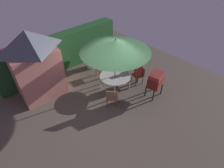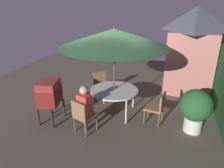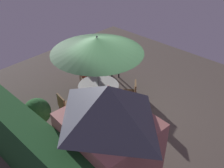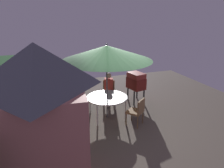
{
  "view_description": "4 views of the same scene",
  "coord_description": "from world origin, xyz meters",
  "px_view_note": "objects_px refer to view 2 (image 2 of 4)",
  "views": [
    {
      "loc": [
        -3.82,
        -4.33,
        5.58
      ],
      "look_at": [
        0.16,
        -0.15,
        0.84
      ],
      "focal_mm": 28.55,
      "sensor_mm": 36.0,
      "label": 1
    },
    {
      "loc": [
        6.0,
        1.81,
        3.17
      ],
      "look_at": [
        0.74,
        0.2,
        0.92
      ],
      "focal_mm": 33.06,
      "sensor_mm": 36.0,
      "label": 2
    },
    {
      "loc": [
        -4.55,
        5.16,
        5.59
      ],
      "look_at": [
        0.36,
        0.0,
        0.84
      ],
      "focal_mm": 40.96,
      "sensor_mm": 36.0,
      "label": 3
    },
    {
      "loc": [
        -5.81,
        2.39,
        3.48
      ],
      "look_at": [
        0.42,
        0.2,
        1.3
      ],
      "focal_mm": 35.08,
      "sensor_mm": 36.0,
      "label": 4
    }
  ],
  "objects_px": {
    "chair_near_shed": "(83,114)",
    "potted_plant_by_shed": "(195,108)",
    "garden_shed": "(192,49)",
    "patio_umbrella": "(114,38)",
    "bbq_grill": "(49,93)",
    "chair_toward_hedge": "(101,83)",
    "person_in_red": "(85,104)",
    "patio_table": "(114,91)",
    "chair_far_side": "(157,106)"
  },
  "relations": [
    {
      "from": "person_in_red",
      "to": "bbq_grill",
      "type": "bearing_deg",
      "value": -98.82
    },
    {
      "from": "patio_table",
      "to": "chair_toward_hedge",
      "type": "xyz_separation_m",
      "value": [
        -0.87,
        -0.72,
        -0.18
      ]
    },
    {
      "from": "garden_shed",
      "to": "potted_plant_by_shed",
      "type": "bearing_deg",
      "value": 1.01
    },
    {
      "from": "patio_table",
      "to": "chair_near_shed",
      "type": "height_order",
      "value": "chair_near_shed"
    },
    {
      "from": "patio_table",
      "to": "patio_umbrella",
      "type": "xyz_separation_m",
      "value": [
        -0.0,
        0.0,
        1.55
      ]
    },
    {
      "from": "bbq_grill",
      "to": "garden_shed",
      "type": "bearing_deg",
      "value": 133.76
    },
    {
      "from": "chair_toward_hedge",
      "to": "person_in_red",
      "type": "bearing_deg",
      "value": 8.32
    },
    {
      "from": "garden_shed",
      "to": "patio_umbrella",
      "type": "distance_m",
      "value": 3.44
    },
    {
      "from": "patio_umbrella",
      "to": "chair_far_side",
      "type": "relative_size",
      "value": 3.26
    },
    {
      "from": "garden_shed",
      "to": "patio_table",
      "type": "relative_size",
      "value": 2.16
    },
    {
      "from": "garden_shed",
      "to": "patio_table",
      "type": "bearing_deg",
      "value": -39.9
    },
    {
      "from": "person_in_red",
      "to": "chair_near_shed",
      "type": "bearing_deg",
      "value": -21.04
    },
    {
      "from": "patio_table",
      "to": "chair_toward_hedge",
      "type": "distance_m",
      "value": 1.14
    },
    {
      "from": "bbq_grill",
      "to": "chair_near_shed",
      "type": "distance_m",
      "value": 1.15
    },
    {
      "from": "bbq_grill",
      "to": "person_in_red",
      "type": "xyz_separation_m",
      "value": [
        0.17,
        1.1,
        -0.06
      ]
    },
    {
      "from": "person_in_red",
      "to": "chair_toward_hedge",
      "type": "bearing_deg",
      "value": -171.68
    },
    {
      "from": "patio_table",
      "to": "chair_far_side",
      "type": "distance_m",
      "value": 1.31
    },
    {
      "from": "bbq_grill",
      "to": "potted_plant_by_shed",
      "type": "relative_size",
      "value": 1.04
    },
    {
      "from": "chair_near_shed",
      "to": "chair_far_side",
      "type": "bearing_deg",
      "value": 119.54
    },
    {
      "from": "potted_plant_by_shed",
      "to": "bbq_grill",
      "type": "bearing_deg",
      "value": -80.3
    },
    {
      "from": "patio_umbrella",
      "to": "potted_plant_by_shed",
      "type": "bearing_deg",
      "value": 82.01
    },
    {
      "from": "garden_shed",
      "to": "person_in_red",
      "type": "relative_size",
      "value": 2.37
    },
    {
      "from": "chair_near_shed",
      "to": "potted_plant_by_shed",
      "type": "height_order",
      "value": "potted_plant_by_shed"
    },
    {
      "from": "garden_shed",
      "to": "chair_near_shed",
      "type": "xyz_separation_m",
      "value": [
        3.79,
        -2.62,
        -1.01
      ]
    },
    {
      "from": "chair_near_shed",
      "to": "chair_toward_hedge",
      "type": "bearing_deg",
      "value": -172.83
    },
    {
      "from": "garden_shed",
      "to": "chair_toward_hedge",
      "type": "bearing_deg",
      "value": -59.26
    },
    {
      "from": "chair_near_shed",
      "to": "garden_shed",
      "type": "bearing_deg",
      "value": 145.28
    },
    {
      "from": "chair_far_side",
      "to": "person_in_red",
      "type": "relative_size",
      "value": 0.71
    },
    {
      "from": "garden_shed",
      "to": "chair_toward_hedge",
      "type": "xyz_separation_m",
      "value": [
        1.72,
        -2.88,
        -1.01
      ]
    },
    {
      "from": "chair_far_side",
      "to": "person_in_red",
      "type": "xyz_separation_m",
      "value": [
        0.91,
        -1.71,
        0.26
      ]
    },
    {
      "from": "chair_far_side",
      "to": "person_in_red",
      "type": "distance_m",
      "value": 1.96
    },
    {
      "from": "garden_shed",
      "to": "patio_umbrella",
      "type": "relative_size",
      "value": 1.02
    },
    {
      "from": "chair_near_shed",
      "to": "potted_plant_by_shed",
      "type": "relative_size",
      "value": 0.78
    },
    {
      "from": "chair_near_shed",
      "to": "person_in_red",
      "type": "distance_m",
      "value": 0.28
    },
    {
      "from": "patio_umbrella",
      "to": "bbq_grill",
      "type": "relative_size",
      "value": 2.45
    },
    {
      "from": "chair_near_shed",
      "to": "person_in_red",
      "type": "height_order",
      "value": "person_in_red"
    },
    {
      "from": "chair_toward_hedge",
      "to": "patio_table",
      "type": "bearing_deg",
      "value": 39.7
    },
    {
      "from": "patio_umbrella",
      "to": "person_in_red",
      "type": "bearing_deg",
      "value": -21.04
    },
    {
      "from": "patio_table",
      "to": "person_in_red",
      "type": "bearing_deg",
      "value": -21.04
    },
    {
      "from": "potted_plant_by_shed",
      "to": "chair_toward_hedge",
      "type": "bearing_deg",
      "value": -111.91
    },
    {
      "from": "person_in_red",
      "to": "chair_far_side",
      "type": "bearing_deg",
      "value": 117.93
    },
    {
      "from": "chair_near_shed",
      "to": "chair_toward_hedge",
      "type": "xyz_separation_m",
      "value": [
        -2.07,
        -0.26,
        0.0
      ]
    },
    {
      "from": "patio_table",
      "to": "chair_far_side",
      "type": "height_order",
      "value": "chair_far_side"
    },
    {
      "from": "patio_umbrella",
      "to": "potted_plant_by_shed",
      "type": "height_order",
      "value": "patio_umbrella"
    },
    {
      "from": "garden_shed",
      "to": "chair_far_side",
      "type": "xyz_separation_m",
      "value": [
        2.8,
        -0.88,
        -1.01
      ]
    },
    {
      "from": "bbq_grill",
      "to": "patio_table",
      "type": "bearing_deg",
      "value": 121.83
    },
    {
      "from": "patio_umbrella",
      "to": "chair_far_side",
      "type": "bearing_deg",
      "value": 80.56
    },
    {
      "from": "patio_table",
      "to": "potted_plant_by_shed",
      "type": "xyz_separation_m",
      "value": [
        0.31,
        2.21,
        -0.03
      ]
    },
    {
      "from": "bbq_grill",
      "to": "chair_toward_hedge",
      "type": "relative_size",
      "value": 1.33
    },
    {
      "from": "potted_plant_by_shed",
      "to": "person_in_red",
      "type": "xyz_separation_m",
      "value": [
        0.81,
        -2.64,
        0.11
      ]
    }
  ]
}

